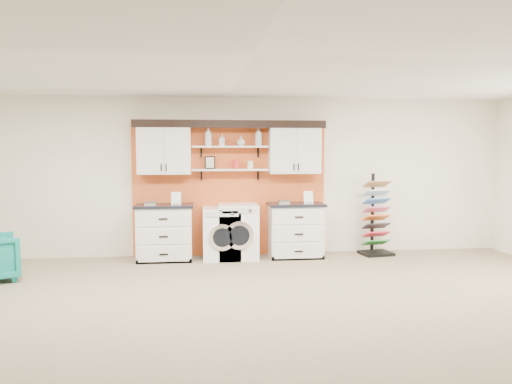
{
  "coord_description": "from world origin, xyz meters",
  "views": [
    {
      "loc": [
        -0.52,
        -4.87,
        1.88
      ],
      "look_at": [
        0.28,
        2.3,
        1.27
      ],
      "focal_mm": 35.0,
      "sensor_mm": 36.0,
      "label": 1
    }
  ],
  "objects": [
    {
      "name": "upper_cabinet_left",
      "position": [
        -1.13,
        3.79,
        1.88
      ],
      "size": [
        0.9,
        0.35,
        0.84
      ],
      "color": "white",
      "rests_on": "wall_back"
    },
    {
      "name": "canister_cream",
      "position": [
        0.35,
        3.8,
        1.61
      ],
      "size": [
        0.1,
        0.1,
        0.14
      ],
      "primitive_type": "cylinder",
      "color": "silver",
      "rests_on": "shelf_lower"
    },
    {
      "name": "picture_frame",
      "position": [
        -0.35,
        3.85,
        1.66
      ],
      "size": [
        0.18,
        0.02,
        0.22
      ],
      "color": "black",
      "rests_on": "shelf_lower"
    },
    {
      "name": "soap_bottle_c",
      "position": [
        0.19,
        3.8,
        2.03
      ],
      "size": [
        0.15,
        0.15,
        0.17
      ],
      "primitive_type": "imported",
      "rotation": [
        0.0,
        0.0,
        -0.1
      ],
      "color": "silver",
      "rests_on": "shelf_upper"
    },
    {
      "name": "shelf_lower",
      "position": [
        0.0,
        3.8,
        1.53
      ],
      "size": [
        1.32,
        0.28,
        0.03
      ],
      "primitive_type": "cube",
      "color": "white",
      "rests_on": "wall_back"
    },
    {
      "name": "shelf_upper",
      "position": [
        0.0,
        3.8,
        1.93
      ],
      "size": [
        1.32,
        0.28,
        0.03
      ],
      "primitive_type": "cube",
      "color": "white",
      "rests_on": "wall_back"
    },
    {
      "name": "ceiling",
      "position": [
        0.0,
        0.0,
        2.8
      ],
      "size": [
        10.0,
        10.0,
        0.0
      ],
      "primitive_type": "plane",
      "rotation": [
        3.14,
        0.0,
        0.0
      ],
      "color": "white",
      "rests_on": "wall_back"
    },
    {
      "name": "sample_rack",
      "position": [
        2.6,
        3.67,
        0.48
      ],
      "size": [
        0.59,
        0.51,
        1.45
      ],
      "rotation": [
        0.0,
        0.0,
        0.15
      ],
      "color": "black",
      "rests_on": "floor"
    },
    {
      "name": "soap_bottle_b",
      "position": [
        -0.14,
        3.8,
        2.05
      ],
      "size": [
        0.11,
        0.11,
        0.2
      ],
      "primitive_type": "imported",
      "rotation": [
        0.0,
        0.0,
        -0.21
      ],
      "color": "silver",
      "rests_on": "shelf_upper"
    },
    {
      "name": "canister_red",
      "position": [
        0.1,
        3.8,
        1.62
      ],
      "size": [
        0.11,
        0.11,
        0.16
      ],
      "primitive_type": "cylinder",
      "color": "red",
      "rests_on": "shelf_lower"
    },
    {
      "name": "base_cabinet_right",
      "position": [
        1.13,
        3.64,
        0.47
      ],
      "size": [
        0.97,
        0.66,
        0.95
      ],
      "color": "white",
      "rests_on": "floor"
    },
    {
      "name": "floor",
      "position": [
        0.0,
        0.0,
        0.0
      ],
      "size": [
        10.0,
        10.0,
        0.0
      ],
      "primitive_type": "plane",
      "color": "gray",
      "rests_on": "ground"
    },
    {
      "name": "accent_panel",
      "position": [
        0.0,
        3.96,
        1.2
      ],
      "size": [
        3.4,
        0.07,
        2.4
      ],
      "primitive_type": "cube",
      "color": "#CF5523",
      "rests_on": "wall_back"
    },
    {
      "name": "soap_bottle_a",
      "position": [
        -0.38,
        3.8,
        2.11
      ],
      "size": [
        0.18,
        0.18,
        0.33
      ],
      "primitive_type": "imported",
      "rotation": [
        0.0,
        0.0,
        -0.9
      ],
      "color": "silver",
      "rests_on": "shelf_upper"
    },
    {
      "name": "washer",
      "position": [
        -0.17,
        3.64,
        0.44
      ],
      "size": [
        0.63,
        0.71,
        0.88
      ],
      "color": "white",
      "rests_on": "floor"
    },
    {
      "name": "wall_back",
      "position": [
        0.0,
        4.0,
        1.4
      ],
      "size": [
        10.0,
        0.0,
        10.0
      ],
      "primitive_type": "plane",
      "rotation": [
        1.57,
        0.0,
        0.0
      ],
      "color": "white",
      "rests_on": "floor"
    },
    {
      "name": "soap_bottle_d",
      "position": [
        0.49,
        3.8,
        2.11
      ],
      "size": [
        0.15,
        0.15,
        0.32
      ],
      "primitive_type": "imported",
      "rotation": [
        0.0,
        0.0,
        1.8
      ],
      "color": "silver",
      "rests_on": "shelf_upper"
    },
    {
      "name": "dryer",
      "position": [
        0.12,
        3.64,
        0.47
      ],
      "size": [
        0.68,
        0.71,
        0.94
      ],
      "color": "white",
      "rests_on": "floor"
    },
    {
      "name": "base_cabinet_left",
      "position": [
        -1.13,
        3.64,
        0.48
      ],
      "size": [
        0.97,
        0.66,
        0.95
      ],
      "color": "white",
      "rests_on": "floor"
    },
    {
      "name": "upper_cabinet_right",
      "position": [
        1.13,
        3.79,
        1.88
      ],
      "size": [
        0.9,
        0.35,
        0.84
      ],
      "color": "white",
      "rests_on": "wall_back"
    },
    {
      "name": "crown_molding",
      "position": [
        0.0,
        3.81,
        2.33
      ],
      "size": [
        3.3,
        0.41,
        0.13
      ],
      "color": "black",
      "rests_on": "wall_back"
    }
  ]
}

